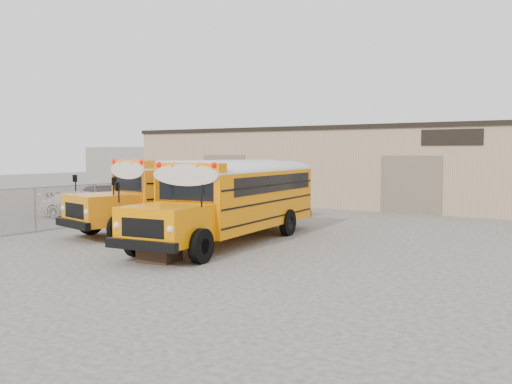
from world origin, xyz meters
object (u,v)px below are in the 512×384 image
Objects in this scene: tarp_bundle at (159,235)px; car_dark at (108,199)px; school_bus_right at (300,186)px; school_bus_left at (294,183)px; car_white at (85,204)px.

tarp_bundle is 14.29m from car_dark.
school_bus_right reaches higher than car_dark.
car_dark is (-9.08, -3.74, -0.97)m from school_bus_left.
school_bus_right is 2.32× the size of car_white.
school_bus_left reaches higher than tarp_bundle.
school_bus_left is at bearing -75.55° from car_white.
school_bus_left is 10.21m from car_white.
school_bus_right is at bearing 96.40° from tarp_bundle.
car_white is 2.20m from car_dark.
school_bus_right is (1.37, -1.82, -0.01)m from school_bus_left.
school_bus_left is 9.87m from car_dark.
car_white is at bearing -141.19° from car_dark.
tarp_bundle is (1.15, -10.27, -0.88)m from school_bus_right.
school_bus_left is 12.38m from tarp_bundle.
school_bus_left is 6.64× the size of tarp_bundle.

